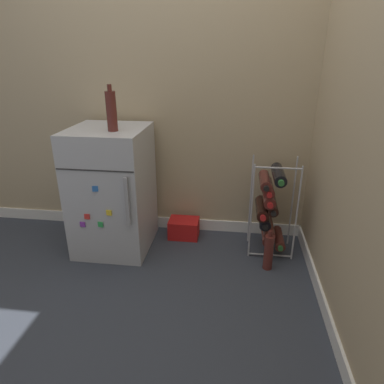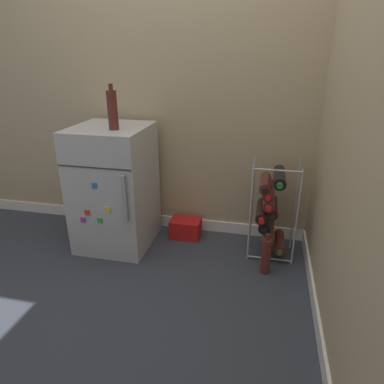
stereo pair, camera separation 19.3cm
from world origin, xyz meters
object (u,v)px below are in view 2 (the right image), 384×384
object	(u,v)px
fridge_top_bottle	(113,110)
loose_bottle_floor	(266,256)
mini_fridge	(115,187)
soda_box	(186,228)
wine_rack	(270,210)

from	to	relation	value
fridge_top_bottle	loose_bottle_floor	bearing A→B (deg)	-4.89
mini_fridge	soda_box	distance (m)	0.63
mini_fridge	fridge_top_bottle	world-z (taller)	fridge_top_bottle
loose_bottle_floor	soda_box	bearing A→B (deg)	150.50
mini_fridge	soda_box	size ratio (longest dim) A/B	3.86
mini_fridge	loose_bottle_floor	world-z (taller)	mini_fridge
soda_box	loose_bottle_floor	world-z (taller)	loose_bottle_floor
wine_rack	loose_bottle_floor	distance (m)	0.32
mini_fridge	wine_rack	world-z (taller)	mini_fridge
soda_box	wine_rack	bearing A→B (deg)	-10.45
soda_box	loose_bottle_floor	distance (m)	0.71
wine_rack	fridge_top_bottle	bearing A→B (deg)	-171.80
soda_box	loose_bottle_floor	size ratio (longest dim) A/B	0.81
fridge_top_bottle	loose_bottle_floor	distance (m)	1.35
loose_bottle_floor	fridge_top_bottle	bearing A→B (deg)	175.11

